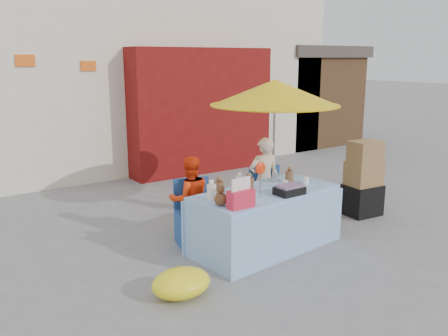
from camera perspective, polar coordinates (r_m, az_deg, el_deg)
ground at (r=5.85m, az=1.06°, el=-11.07°), size 80.00×80.00×0.00m
backdrop at (r=12.41m, az=-18.18°, el=15.76°), size 14.00×8.00×7.80m
market_table at (r=6.11m, az=4.94°, el=-6.09°), size 2.06×1.13×1.19m
chair_left at (r=6.26m, az=-3.41°, el=-6.90°), size 0.58×0.58×0.85m
chair_right at (r=6.95m, az=5.48°, el=-4.88°), size 0.58×0.58×0.85m
vendor_orange at (r=6.26m, az=-4.12°, el=-3.77°), size 0.66×0.57×1.16m
vendor_beige at (r=6.93m, az=4.81°, el=-1.55°), size 0.53×0.42×1.29m
umbrella at (r=7.04m, az=6.14°, el=8.94°), size 1.90×1.90×2.09m
box_stack at (r=7.61m, az=16.41°, el=-1.53°), size 0.57×0.48×1.17m
tarp_bundle at (r=5.02m, az=-5.18°, el=-13.62°), size 0.65×0.52×0.28m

